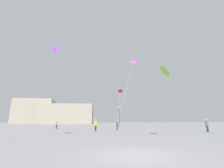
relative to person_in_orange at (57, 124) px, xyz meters
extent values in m
plane|color=slate|center=(10.47, -25.42, -0.89)|extent=(300.00, 300.00, 0.00)
cylinder|color=#2D2D33|center=(0.00, 0.00, -0.52)|extent=(0.24, 0.24, 0.74)
cylinder|color=orange|center=(0.00, 0.00, 0.17)|extent=(0.35, 0.35, 0.64)
sphere|color=tan|center=(0.00, 0.00, 0.61)|extent=(0.24, 0.24, 0.24)
cylinder|color=#2D2D33|center=(11.82, -5.58, -0.53)|extent=(0.23, 0.23, 0.72)
cylinder|color=#3351B7|center=(11.82, -5.58, 0.14)|extent=(0.34, 0.34, 0.63)
sphere|color=tan|center=(11.82, -5.58, 0.57)|extent=(0.23, 0.23, 0.23)
cylinder|color=#2D2D33|center=(8.12, -7.95, -0.48)|extent=(0.27, 0.27, 0.83)
cylinder|color=yellow|center=(8.12, -7.95, 0.30)|extent=(0.40, 0.40, 0.72)
sphere|color=tan|center=(8.12, -7.95, 0.79)|extent=(0.27, 0.27, 0.27)
cylinder|color=#2D2D33|center=(24.12, -11.50, -0.49)|extent=(0.26, 0.26, 0.80)
cylinder|color=#388C47|center=(24.12, -11.50, 0.27)|extent=(0.38, 0.38, 0.70)
sphere|color=tan|center=(24.12, -11.50, 0.75)|extent=(0.26, 0.26, 0.26)
cylinder|color=silver|center=(23.47, -15.28, 3.10)|extent=(1.33, 7.56, 5.39)
cone|color=#8CD12D|center=(15.40, -18.54, 5.70)|extent=(1.23, 1.56, 1.23)
sphere|color=#8CD12D|center=(15.52, -18.61, 5.49)|extent=(0.10, 0.10, 0.10)
sphere|color=#8CD12D|center=(15.65, -18.68, 5.28)|extent=(0.10, 0.10, 0.10)
sphere|color=#8CD12D|center=(15.77, -18.75, 5.07)|extent=(0.10, 0.10, 0.10)
cylinder|color=silver|center=(19.76, -15.02, 3.05)|extent=(8.74, 7.06, 5.30)
cone|color=red|center=(14.42, 8.83, 8.86)|extent=(1.28, 1.12, 0.88)
sphere|color=red|center=(14.50, 8.73, 8.65)|extent=(0.10, 0.10, 0.10)
sphere|color=red|center=(14.59, 8.62, 8.44)|extent=(0.10, 0.10, 0.10)
sphere|color=red|center=(14.68, 8.51, 8.23)|extent=(0.10, 0.10, 0.10)
cylinder|color=silver|center=(13.12, 1.63, 4.63)|extent=(2.61, 14.42, 8.46)
pyramid|color=#D12899|center=(16.87, 1.55, 14.85)|extent=(1.48, 0.62, 0.87)
sphere|color=#D12899|center=(16.74, 1.53, 14.62)|extent=(0.10, 0.10, 0.10)
sphere|color=#D12899|center=(16.61, 1.49, 14.41)|extent=(0.10, 0.10, 0.10)
sphere|color=#D12899|center=(16.48, 1.44, 14.20)|extent=(0.10, 0.10, 0.10)
cylinder|color=silver|center=(14.35, -2.00, 7.62)|extent=(5.08, 7.18, 14.43)
cone|color=purple|center=(4.28, -18.56, 7.79)|extent=(1.11, 0.90, 0.85)
sphere|color=purple|center=(4.27, -18.70, 7.58)|extent=(0.10, 0.10, 0.10)
sphere|color=purple|center=(4.25, -18.84, 7.37)|extent=(0.10, 0.10, 0.10)
sphere|color=purple|center=(4.23, -18.98, 7.16)|extent=(0.10, 0.10, 0.10)
cylinder|color=silver|center=(6.20, -13.26, 4.10)|extent=(3.85, 10.63, 7.39)
cube|color=#A39984|center=(-26.53, 53.51, 5.58)|extent=(19.89, 10.93, 12.94)
cube|color=#A39984|center=(-8.53, 52.04, 4.08)|extent=(27.00, 15.35, 9.95)
cylinder|color=#2D2D30|center=(14.09, 9.76, 1.64)|extent=(0.12, 0.12, 5.07)
sphere|color=#EAE5C6|center=(14.09, 9.76, 4.33)|extent=(0.36, 0.36, 0.36)
camera|label=1|loc=(8.70, -33.03, 0.68)|focal=24.50mm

